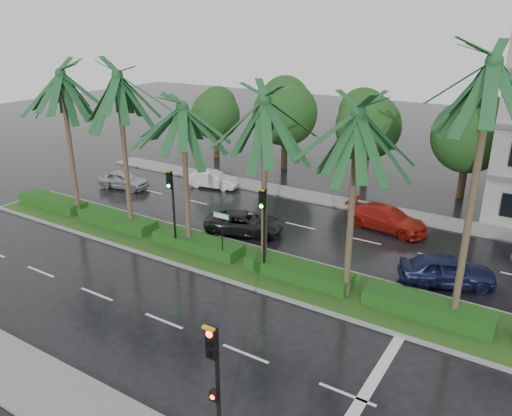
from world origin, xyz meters
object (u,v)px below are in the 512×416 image
Objects in this scene: car_red at (387,218)px; car_darkgrey at (244,223)px; car_white at (213,179)px; signal_near at (216,388)px; car_blue at (447,270)px; signal_median_left at (172,198)px; street_sign at (222,225)px; car_silver at (124,180)px.

car_darkgrey is at bearing 135.38° from car_red.
car_white is at bearing 28.45° from car_darkgrey.
signal_near is 14.12m from car_blue.
signal_near is at bearing -169.11° from car_darkgrey.
car_white is at bearing 127.20° from signal_near.
signal_median_left is at bearing -164.92° from car_white.
car_blue is (10.00, 3.82, -1.40)m from street_sign.
signal_near is 0.91× the size of car_red.
car_silver reaches higher than car_white.
car_silver is (-10.28, 6.23, -2.35)m from signal_median_left.
signal_median_left is 13.79m from car_blue.
signal_near is 25.85m from car_silver.
signal_near is at bearing -153.85° from car_white.
car_white is 0.83× the size of car_darkgrey.
car_silver is 0.79× the size of car_red.
signal_median_left is 1.68× the size of street_sign.
car_red is at bearing -91.69° from car_silver.
car_red is 6.69m from car_blue.
car_silver is 0.88× the size of car_blue.
car_white is 0.77× the size of car_red.
car_darkgrey is (1.77, 4.02, -2.37)m from signal_median_left.
car_blue reaches higher than car_darkgrey.
signal_near is at bearing -54.66° from street_sign.
signal_median_left is at bearing -131.15° from car_silver.
street_sign is 10.45m from car_red.
signal_near reaches higher than car_blue.
car_silver is 18.98m from car_red.
car_darkgrey is 0.94× the size of car_red.
car_white is 8.81m from car_darkgrey.
car_silver reaches higher than car_darkgrey.
car_red is at bearing 46.49° from signal_median_left.
car_darkgrey is at bearing 120.98° from signal_near.
car_silver is at bearing 141.88° from signal_near.
signal_near is 1.17× the size of car_white.
signal_near is 1.00× the size of signal_median_left.
car_silver is 0.84× the size of car_darkgrey.
signal_median_left is 4.99m from car_darkgrey.
street_sign is 14.67m from car_silver.
car_silver is at bearing 59.54° from car_darkgrey.
car_blue is (4.50, -4.96, 0.03)m from car_red.
car_red is 1.12× the size of car_blue.
signal_median_left reaches higher than signal_near.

